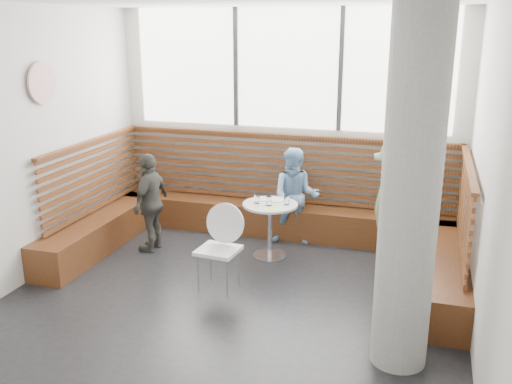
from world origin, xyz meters
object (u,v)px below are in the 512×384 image
(cafe_chair, at_px, (221,240))
(child_back, at_px, (296,197))
(cafe_table, at_px, (270,219))
(child_left, at_px, (151,202))
(concrete_column, at_px, (410,193))
(adult_man, at_px, (397,210))

(cafe_chair, distance_m, child_back, 1.69)
(cafe_table, relative_size, child_left, 0.55)
(concrete_column, distance_m, cafe_table, 2.88)
(cafe_table, distance_m, cafe_chair, 1.08)
(cafe_table, relative_size, cafe_chair, 0.75)
(cafe_table, bearing_deg, concrete_column, -48.33)
(child_left, bearing_deg, adult_man, 93.24)
(concrete_column, distance_m, child_back, 3.16)
(cafe_table, xyz_separation_m, child_left, (-1.60, -0.21, 0.14))
(cafe_chair, relative_size, child_back, 0.72)
(concrete_column, distance_m, child_left, 3.94)
(cafe_chair, height_order, adult_man, adult_man)
(cafe_chair, bearing_deg, cafe_table, 78.77)
(cafe_table, height_order, cafe_chair, cafe_chair)
(concrete_column, relative_size, adult_man, 1.87)
(child_back, bearing_deg, adult_man, -36.76)
(adult_man, relative_size, child_left, 1.28)
(concrete_column, xyz_separation_m, cafe_chair, (-2.08, 0.97, -1.02))
(cafe_chair, relative_size, child_left, 0.73)
(child_left, bearing_deg, child_back, 115.94)
(cafe_chair, height_order, child_back, child_back)
(concrete_column, xyz_separation_m, cafe_table, (-1.78, 2.00, -1.07))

